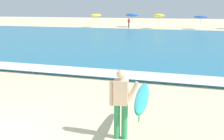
{
  "coord_description": "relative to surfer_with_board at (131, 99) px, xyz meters",
  "views": [
    {
      "loc": [
        4.6,
        -4.7,
        3.13
      ],
      "look_at": [
        2.01,
        3.63,
        1.1
      ],
      "focal_mm": 42.9,
      "sensor_mm": 36.0,
      "label": 1
    }
  ],
  "objects": [
    {
      "name": "beach_umbrella_2",
      "position": [
        -4.2,
        36.1,
        0.97
      ],
      "size": [
        1.72,
        1.74,
        2.29
      ],
      "color": "beige",
      "rests_on": "ground"
    },
    {
      "name": "surf_foam",
      "position": [
        -3.25,
        5.73,
        -0.89
      ],
      "size": [
        120.0,
        1.57,
        0.01
      ],
      "primitive_type": "cube",
      "color": "white",
      "rests_on": "sea"
    },
    {
      "name": "beach_umbrella_0",
      "position": [
        -14.47,
        35.98,
        0.93
      ],
      "size": [
        1.73,
        1.77,
        2.27
      ],
      "color": "beige",
      "rests_on": "ground"
    },
    {
      "name": "surfer_with_board",
      "position": [
        0.0,
        0.0,
        0.0
      ],
      "size": [
        1.1,
        2.66,
        1.73
      ],
      "color": "#338E56",
      "rests_on": "ground"
    },
    {
      "name": "beach_umbrella_1",
      "position": [
        -8.95,
        38.68,
        0.95
      ],
      "size": [
        2.19,
        2.22,
        2.33
      ],
      "color": "beige",
      "rests_on": "ground"
    },
    {
      "name": "beachgoer_near_row_left",
      "position": [
        -8.98,
        36.42,
        -0.19
      ],
      "size": [
        0.32,
        0.2,
        1.58
      ],
      "color": "#383842",
      "rests_on": "ground"
    },
    {
      "name": "sea",
      "position": [
        -3.25,
        19.13,
        -0.96
      ],
      "size": [
        120.0,
        28.0,
        0.14
      ],
      "primitive_type": "cube",
      "color": "teal",
      "rests_on": "ground"
    },
    {
      "name": "beach_umbrella_3",
      "position": [
        1.93,
        36.6,
        0.79
      ],
      "size": [
        2.06,
        2.08,
        2.11
      ],
      "color": "beige",
      "rests_on": "ground"
    }
  ]
}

